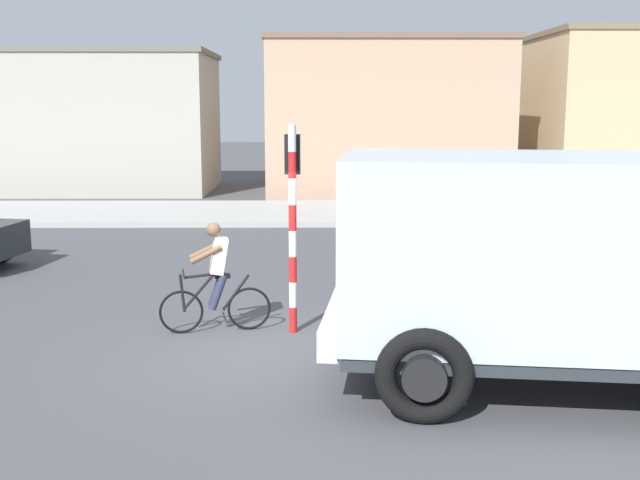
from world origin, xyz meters
The scene contains 10 objects.
ground_plane centered at (0.00, 0.00, 0.00)m, with size 120.00×120.00×0.00m, color #4C4C51.
sidewalk_far centered at (0.00, 13.87, 0.08)m, with size 80.00×5.00×0.16m, color #ADADA8.
truck_foreground centered at (3.51, -1.42, 1.67)m, with size 5.68×3.32×2.90m.
cyclist centered at (-0.95, 1.10, 0.86)m, with size 1.71×0.56×1.72m.
traffic_light_pole centered at (0.25, 1.12, 2.07)m, with size 0.24×0.43×3.20m.
car_red_near centered at (5.92, 5.14, 0.82)m, with size 4.16×2.20×1.60m.
car_white_mid centered at (6.35, 9.79, 0.82)m, with size 4.32×2.78×1.60m.
building_corner_left centered at (-9.21, 21.34, 2.76)m, with size 11.51×6.30×5.52m.
building_mid_block centered at (3.38, 21.29, 2.98)m, with size 9.29×7.61×5.96m.
building_corner_right centered at (13.53, 20.88, 3.13)m, with size 8.05×6.89×6.26m.
Camera 1 is at (0.57, -10.74, 3.53)m, focal length 44.06 mm.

